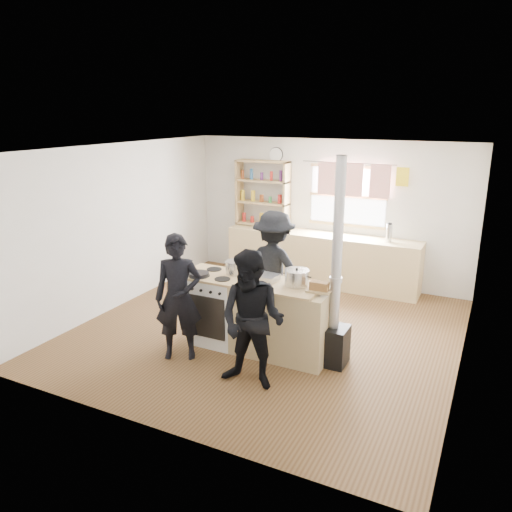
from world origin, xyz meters
The scene contains 14 objects.
ground centered at (0.00, 0.00, -0.01)m, with size 5.00×5.00×0.01m, color brown.
back_counter centered at (0.00, 2.22, 0.45)m, with size 3.40×0.55×0.90m, color #D8BC82.
shelving_unit centered at (-1.20, 2.34, 1.51)m, with size 1.00×0.28×1.20m.
thermos centered at (1.14, 2.22, 1.05)m, with size 0.10×0.10×0.29m, color silver.
cooking_island centered at (0.14, -0.55, 0.47)m, with size 1.97×0.64×0.93m.
skillet_greens centered at (-0.63, -0.73, 0.96)m, with size 0.33×0.33×0.05m.
roast_tray centered at (0.19, -0.48, 0.97)m, with size 0.32×0.27×0.07m.
stockpot_stove centered at (-0.26, -0.44, 1.02)m, with size 0.25×0.25×0.20m.
stockpot_counter centered at (0.61, -0.50, 1.03)m, with size 0.30×0.30×0.22m.
bread_board centered at (0.93, -0.57, 0.98)m, with size 0.28×0.21×0.12m.
flue_heater centered at (1.10, -0.49, 0.65)m, with size 0.35×0.35×2.50m.
person_near_left centered at (-0.65, -1.16, 0.79)m, with size 0.57×0.38×1.57m, color black.
person_near_right centered at (0.45, -1.36, 0.78)m, with size 0.76×0.59×1.56m, color black.
person_far centered at (-0.04, 0.30, 0.82)m, with size 1.06×0.61×1.64m, color black.
Camera 1 is at (2.69, -5.80, 2.97)m, focal length 35.00 mm.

